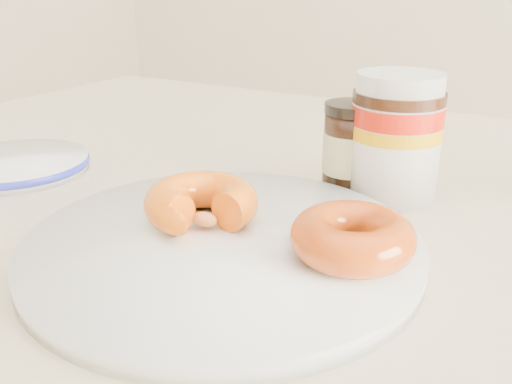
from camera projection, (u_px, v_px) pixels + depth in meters
The scene contains 7 objects.
dining_table at pixel (373, 300), 0.53m from camera, with size 1.40×0.90×0.75m.
plate at pixel (223, 245), 0.43m from camera, with size 0.30×0.30×0.02m.
donut_bitten at pixel (201, 203), 0.45m from camera, with size 0.09×0.09×0.03m, color orange.
donut_whole at pixel (353, 237), 0.40m from camera, with size 0.09×0.09×0.03m, color #A0380A.
nutella_jar at pixel (396, 132), 0.53m from camera, with size 0.08×0.08×0.12m.
dark_jar at pixel (351, 149), 0.55m from camera, with size 0.05×0.05×0.09m.
blue_rim_saucer at pixel (17, 164), 0.62m from camera, with size 0.15×0.15×0.02m.
Camera 1 is at (0.14, -0.35, 0.95)m, focal length 40.00 mm.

